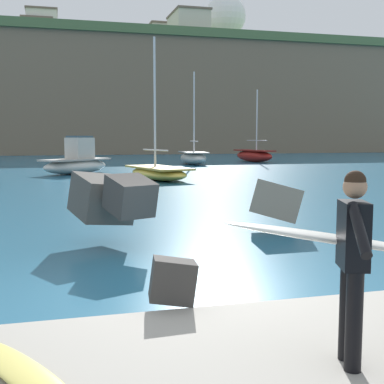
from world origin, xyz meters
name	(u,v)px	position (x,y,z in m)	size (l,w,h in m)	color
ground_plane	(178,284)	(0.00, 0.00, 0.00)	(400.00, 400.00, 0.00)	#235B7A
breakwater_jetty	(138,191)	(-0.31, 2.03, 1.27)	(30.92, 6.32, 2.89)	gray
surfer_with_board	(346,250)	(0.72, -3.58, 1.28)	(2.10, 1.45, 1.78)	black
spare_surfboard	(23,372)	(-2.14, -3.17, 0.28)	(1.26, 1.93, 0.19)	#E0D166
boat_near_right	(254,155)	(16.21, 37.19, 0.61)	(2.51, 5.89, 6.64)	maroon
boat_mid_centre	(193,157)	(9.53, 34.30, 0.60)	(2.34, 5.40, 7.69)	beige
boat_mid_right	(77,162)	(-0.49, 25.36, 0.74)	(5.02, 4.82, 2.39)	beige
boat_far_left	(158,172)	(3.57, 19.50, 0.43)	(3.29, 5.67, 7.63)	#EAC64C
headland_bluff	(124,101)	(9.90, 81.24, 8.52)	(87.42, 42.37, 16.99)	#756651
radar_dome	(225,20)	(27.83, 80.26, 22.74)	(7.17, 7.17, 10.06)	silver
station_building_west	(38,35)	(-4.05, 85.23, 19.53)	(5.20, 6.44, 5.06)	silver
station_building_central	(42,32)	(-3.28, 86.20, 20.32)	(5.22, 7.90, 6.63)	silver
station_building_east	(188,28)	(18.89, 71.72, 19.28)	(5.29, 8.32, 4.56)	beige
station_building_annex	(169,42)	(19.18, 86.94, 19.82)	(7.98, 7.82, 5.63)	#B2ADA3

